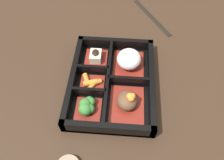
# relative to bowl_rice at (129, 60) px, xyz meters

# --- Properties ---
(ground_plane) EXTENTS (3.00, 3.00, 0.00)m
(ground_plane) POSITION_rel_bowl_rice_xyz_m (0.06, -0.04, -0.04)
(ground_plane) COLOR #382619
(bento_base) EXTENTS (0.29, 0.22, 0.01)m
(bento_base) POSITION_rel_bowl_rice_xyz_m (0.06, -0.04, -0.03)
(bento_base) COLOR black
(bento_base) RESTS_ON ground_plane
(bento_rim) EXTENTS (0.29, 0.22, 0.04)m
(bento_rim) POSITION_rel_bowl_rice_xyz_m (0.06, -0.05, -0.01)
(bento_rim) COLOR black
(bento_rim) RESTS_ON ground_plane
(bowl_rice) EXTENTS (0.11, 0.09, 0.06)m
(bowl_rice) POSITION_rel_bowl_rice_xyz_m (0.00, 0.00, 0.00)
(bowl_rice) COLOR maroon
(bowl_rice) RESTS_ON bento_base
(bowl_stew) EXTENTS (0.11, 0.09, 0.05)m
(bowl_stew) POSITION_rel_bowl_rice_xyz_m (0.13, 0.00, -0.01)
(bowl_stew) COLOR maroon
(bowl_stew) RESTS_ON bento_base
(bowl_tofu) EXTENTS (0.08, 0.07, 0.04)m
(bowl_tofu) POSITION_rel_bowl_rice_xyz_m (-0.02, -0.10, -0.01)
(bowl_tofu) COLOR maroon
(bowl_tofu) RESTS_ON bento_base
(bowl_carrots) EXTENTS (0.06, 0.07, 0.02)m
(bowl_carrots) POSITION_rel_bowl_rice_xyz_m (0.07, -0.10, -0.02)
(bowl_carrots) COLOR maroon
(bowl_carrots) RESTS_ON bento_base
(bowl_greens) EXTENTS (0.07, 0.07, 0.04)m
(bowl_greens) POSITION_rel_bowl_rice_xyz_m (0.15, -0.10, -0.01)
(bowl_greens) COLOR maroon
(bowl_greens) RESTS_ON bento_base
(chopsticks) EXTENTS (0.20, 0.13, 0.01)m
(chopsticks) POSITION_rel_bowl_rice_xyz_m (-0.24, 0.08, -0.03)
(chopsticks) COLOR black
(chopsticks) RESTS_ON ground_plane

